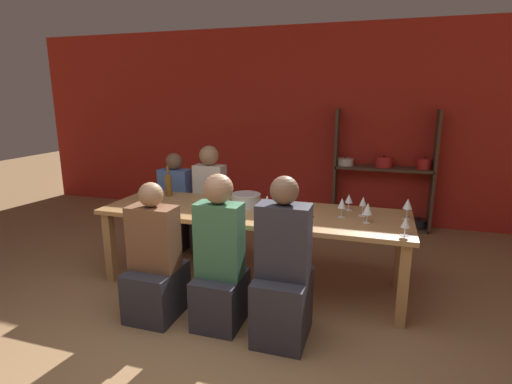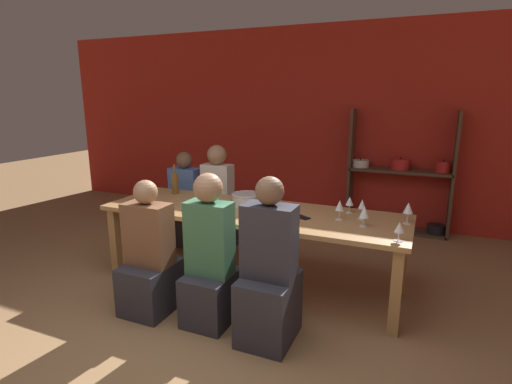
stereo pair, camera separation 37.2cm
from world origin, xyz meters
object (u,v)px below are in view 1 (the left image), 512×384
mixing_bowl (246,200)px  wine_glass_white_a (349,199)px  wine_glass_red_b (406,223)px  dining_table (253,218)px  cell_phone (305,216)px  person_far_b (211,211)px  wine_glass_red_c (267,200)px  wine_glass_white_c (342,204)px  wine_glass_empty_a (363,202)px  person_near_b (220,269)px  wine_glass_white_b (408,204)px  shelf_unit (381,187)px  wine_glass_red_a (368,209)px  person_near_a (283,281)px  person_far_a (177,212)px  person_near_c (155,268)px  wine_bottle_green (168,184)px

mixing_bowl → wine_glass_white_a: size_ratio=1.94×
wine_glass_red_b → dining_table: bearing=166.6°
cell_phone → person_far_b: person_far_b is taller
wine_glass_red_c → wine_glass_white_c: (0.65, 0.07, 0.01)m
wine_glass_empty_a → person_near_b: 1.37m
wine_glass_white_a → wine_glass_white_b: bearing=-15.1°
shelf_unit → wine_glass_red_b: size_ratio=11.06×
dining_table → shelf_unit: bearing=62.4°
cell_phone → wine_glass_red_b: bearing=-18.5°
dining_table → cell_phone: bearing=-4.6°
wine_glass_red_b → wine_glass_red_c: wine_glass_red_c is taller
dining_table → wine_glass_red_a: bearing=-3.7°
wine_glass_red_c → mixing_bowl: bearing=148.7°
cell_phone → person_far_b: bearing=149.4°
wine_glass_red_a → wine_glass_red_b: 0.38m
shelf_unit → wine_glass_red_b: 2.49m
wine_glass_red_b → wine_glass_red_c: 1.19m
person_near_a → person_far_a: 2.22m
shelf_unit → wine_glass_empty_a: bearing=-94.4°
wine_glass_empty_a → person_near_a: (-0.49, -0.90, -0.40)m
person_far_b → person_near_a: bearing=129.7°
dining_table → person_near_b: person_near_b is taller
wine_glass_red_b → wine_glass_red_c: (-1.15, 0.28, 0.02)m
dining_table → wine_glass_white_a: size_ratio=18.86×
wine_glass_red_c → person_far_a: bearing=151.0°
person_far_a → person_near_c: person_far_a is taller
shelf_unit → wine_glass_white_a: bearing=-98.7°
wine_bottle_green → person_near_c: person_near_c is taller
wine_glass_red_a → person_near_c: bearing=-156.0°
wine_glass_white_a → wine_glass_red_c: (-0.69, -0.31, 0.01)m
dining_table → person_near_b: size_ratio=2.33×
person_near_c → person_near_a: bearing=-0.1°
dining_table → person_far_a: (-1.18, 0.70, -0.24)m
cell_phone → person_far_a: 1.86m
person_far_a → wine_bottle_green: bearing=110.9°
wine_glass_white_a → cell_phone: (-0.35, -0.32, -0.10)m
person_far_b → wine_glass_white_a: bearing=165.3°
wine_glass_white_b → person_far_a: size_ratio=0.16×
shelf_unit → person_far_a: bearing=-147.8°
wine_glass_red_c → wine_glass_white_c: bearing=6.1°
mixing_bowl → person_far_a: 1.28m
wine_glass_white_c → person_near_b: 1.19m
wine_glass_red_b → wine_glass_empty_a: wine_glass_empty_a is taller
wine_glass_empty_a → person_near_b: (-1.00, -0.85, -0.39)m
person_near_b → wine_glass_red_c: bearing=75.8°
wine_glass_empty_a → person_far_b: 1.84m
wine_bottle_green → wine_glass_red_a: 2.05m
cell_phone → person_near_c: bearing=-145.4°
wine_bottle_green → person_near_c: (0.44, -1.03, -0.45)m
wine_glass_white_b → person_near_b: person_near_b is taller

